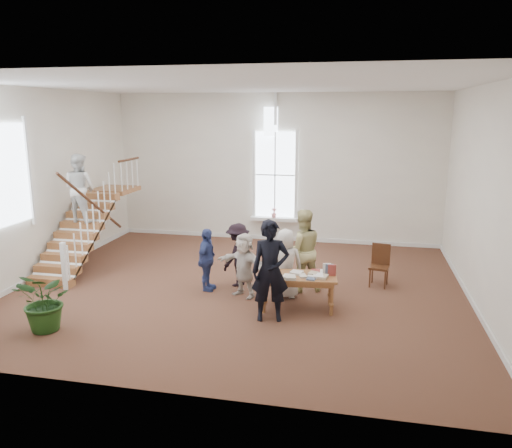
% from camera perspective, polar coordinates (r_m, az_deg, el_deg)
% --- Properties ---
extents(ground, '(10.00, 10.00, 0.00)m').
position_cam_1_polar(ground, '(11.55, -1.69, -7.24)').
color(ground, '#4D2B1E').
rests_on(ground, ground).
extents(room_shell, '(10.49, 10.00, 10.00)m').
position_cam_1_polar(room_shell, '(15.56, 2.11, -0.43)').
color(room_shell, white).
rests_on(room_shell, ground).
extents(staircase, '(1.10, 4.10, 2.92)m').
position_cam_1_polar(staircase, '(13.45, -19.25, 2.06)').
color(staircase, brown).
rests_on(staircase, ground).
extents(library_table, '(1.62, 0.94, 0.79)m').
position_cam_1_polar(library_table, '(10.17, 4.92, -6.28)').
color(library_table, brown).
rests_on(library_table, ground).
extents(police_officer, '(0.81, 0.62, 1.97)m').
position_cam_1_polar(police_officer, '(9.52, 1.65, -5.38)').
color(police_officer, black).
rests_on(police_officer, ground).
extents(elderly_woman, '(0.84, 0.67, 1.51)m').
position_cam_1_polar(elderly_woman, '(10.75, 3.37, -4.54)').
color(elderly_woman, silver).
rests_on(elderly_woman, ground).
extents(person_yellow, '(1.09, 0.97, 1.86)m').
position_cam_1_polar(person_yellow, '(11.14, 5.30, -3.02)').
color(person_yellow, '#CBC17F').
rests_on(person_yellow, ground).
extents(woman_cluster_a, '(0.41, 0.86, 1.42)m').
position_cam_1_polar(woman_cluster_a, '(11.22, -5.64, -4.08)').
color(woman_cluster_a, navy).
rests_on(woman_cluster_a, ground).
extents(woman_cluster_b, '(0.84, 1.08, 1.47)m').
position_cam_1_polar(woman_cluster_b, '(11.47, -2.10, -3.53)').
color(woman_cluster_b, black).
rests_on(woman_cluster_b, ground).
extents(woman_cluster_c, '(1.35, 0.99, 1.41)m').
position_cam_1_polar(woman_cluster_c, '(10.80, -1.39, -4.71)').
color(woman_cluster_c, silver).
rests_on(woman_cluster_c, ground).
extents(floor_plant, '(1.27, 1.18, 1.15)m').
position_cam_1_polar(floor_plant, '(9.94, -22.87, -8.12)').
color(floor_plant, '#1A3A12').
rests_on(floor_plant, ground).
extents(side_chair, '(0.49, 0.49, 0.97)m').
position_cam_1_polar(side_chair, '(11.88, 13.98, -4.30)').
color(side_chair, '#3B1F10').
rests_on(side_chair, ground).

